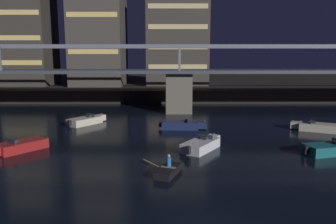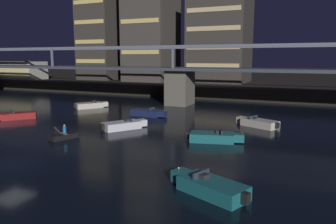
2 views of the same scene
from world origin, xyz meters
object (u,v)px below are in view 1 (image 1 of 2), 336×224
at_px(river_bridge, 179,80).
at_px(speedboat_far_left, 19,146).
at_px(speedboat_near_right, 86,121).
at_px(tower_central, 177,38).
at_px(speedboat_mid_right, 317,127).
at_px(dinghy_with_paddler, 168,170).
at_px(speedboat_near_center, 182,125).
at_px(tower_west_low, 28,27).
at_px(speedboat_near_left, 202,145).
at_px(tower_west_tall, 98,0).
at_px(speedboat_mid_center, 331,149).

relative_size(river_bridge, speedboat_far_left, 21.66).
height_order(river_bridge, speedboat_near_right, river_bridge).
height_order(tower_central, speedboat_near_right, tower_central).
relative_size(speedboat_mid_right, dinghy_with_paddler, 1.76).
relative_size(speedboat_mid_right, speedboat_far_left, 1.07).
bearing_deg(dinghy_with_paddler, speedboat_near_center, 83.45).
bearing_deg(speedboat_near_right, tower_west_low, 121.72).
bearing_deg(tower_west_low, river_bridge, -35.02).
xyz_separation_m(speedboat_near_left, speedboat_near_center, (-1.27, 8.11, 0.00)).
xyz_separation_m(speedboat_mid_right, dinghy_with_paddler, (-15.89, -12.97, -0.14)).
xyz_separation_m(tower_central, speedboat_far_left, (-14.43, -42.71, -11.25)).
bearing_deg(speedboat_mid_right, dinghy_with_paddler, -140.78).
bearing_deg(dinghy_with_paddler, speedboat_mid_right, 39.22).
xyz_separation_m(tower_central, dinghy_with_paddler, (-2.09, -48.26, -11.39)).
distance_m(river_bridge, speedboat_near_left, 19.94).
bearing_deg(river_bridge, dinghy_with_paddler, -93.69).
height_order(tower_west_low, speedboat_near_left, tower_west_low).
height_order(tower_west_tall, speedboat_near_left, tower_west_tall).
xyz_separation_m(tower_west_tall, speedboat_near_center, (15.09, -31.68, -18.31)).
relative_size(tower_west_tall, speedboat_mid_center, 6.42).
xyz_separation_m(speedboat_near_center, speedboat_mid_center, (11.61, -9.42, 0.00)).
bearing_deg(river_bridge, speedboat_near_right, -141.89).
distance_m(speedboat_near_left, speedboat_mid_center, 10.42).
bearing_deg(speedboat_near_center, speedboat_mid_right, -4.41).
distance_m(tower_west_low, speedboat_far_left, 44.99).
distance_m(river_bridge, tower_west_low, 36.67).
relative_size(tower_west_low, speedboat_near_center, 4.45).
bearing_deg(river_bridge, tower_west_tall, 126.64).
height_order(speedboat_near_right, speedboat_mid_right, same).
bearing_deg(speedboat_mid_center, dinghy_with_paddler, -160.63).
distance_m(speedboat_near_center, speedboat_near_right, 11.39).
bearing_deg(tower_central, tower_west_tall, -170.83).
bearing_deg(speedboat_near_left, tower_west_low, 127.28).
relative_size(tower_west_low, speedboat_mid_center, 4.48).
bearing_deg(speedboat_far_left, speedboat_mid_center, -2.02).
bearing_deg(river_bridge, tower_west_low, 144.98).
bearing_deg(speedboat_mid_center, river_bridge, 119.16).
bearing_deg(speedboat_near_right, river_bridge, 38.11).
bearing_deg(speedboat_mid_right, speedboat_near_left, -151.66).
distance_m(tower_west_tall, dinghy_with_paddler, 51.13).
height_order(river_bridge, speedboat_far_left, river_bridge).
height_order(river_bridge, tower_west_tall, tower_west_tall).
bearing_deg(tower_west_tall, speedboat_near_right, -82.13).
relative_size(speedboat_near_center, speedboat_mid_center, 1.01).
xyz_separation_m(speedboat_mid_right, speedboat_far_left, (-28.23, -7.41, 0.00)).
xyz_separation_m(tower_west_low, tower_west_tall, (13.97, -0.06, 5.04)).
bearing_deg(speedboat_mid_right, speedboat_far_left, -165.28).
distance_m(tower_central, speedboat_near_center, 36.00).
relative_size(tower_west_tall, speedboat_far_left, 7.22).
distance_m(speedboat_near_right, speedboat_mid_center, 25.70).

